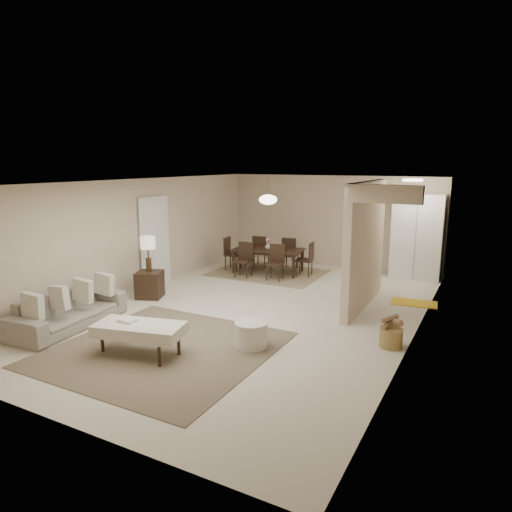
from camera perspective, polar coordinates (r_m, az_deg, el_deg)
The scene contains 22 objects.
floor at distance 9.03m, azimuth -0.19°, elevation -6.79°, with size 9.00×9.00×0.00m, color beige.
ceiling at distance 8.57m, azimuth -0.20°, elevation 9.27°, with size 9.00×9.00×0.00m, color white.
back_wall at distance 12.81m, azimuth 9.37°, elevation 4.31°, with size 6.00×6.00×0.00m, color #C4B094.
left_wall at distance 10.45m, azimuth -14.87°, elevation 2.42°, with size 9.00×9.00×0.00m, color #C4B094.
right_wall at distance 7.79m, azimuth 19.66°, elevation -0.95°, with size 9.00×9.00×0.00m, color #C4B094.
partition at distance 9.22m, azimuth 13.46°, elevation 1.30°, with size 0.15×2.50×2.50m, color #C4B094.
doorway at distance 10.91m, azimuth -12.57°, elevation 1.69°, with size 0.04×0.90×2.04m, color black.
pantry_cabinet at distance 11.96m, azimuth 19.52°, elevation 2.30°, with size 1.20×0.55×2.10m, color white.
flush_light at distance 10.90m, azimuth 18.99°, elevation 8.95°, with size 0.44×0.44×0.05m, color white.
living_rug at distance 7.39m, azimuth -11.46°, elevation -11.30°, with size 3.20×3.20×0.01m, color brown.
sofa at distance 8.70m, azimuth -22.36°, elevation -6.27°, with size 0.83×2.12×0.62m, color gray.
ottoman_bench at distance 7.16m, azimuth -14.37°, elevation -8.93°, with size 1.44×0.91×0.48m.
side_table at distance 10.05m, azimuth -13.15°, elevation -3.49°, with size 0.52×0.52×0.57m, color black.
table_lamp at distance 9.86m, azimuth -13.37°, elevation 1.26°, with size 0.32×0.32×0.76m.
round_pouf at distance 7.25m, azimuth -0.60°, elevation -9.83°, with size 0.53×0.53×0.41m, color beige.
wicker_basket at distance 7.57m, azimuth 16.51°, elevation -9.77°, with size 0.36×0.36×0.31m, color olive.
dining_rug at distance 11.98m, azimuth 1.47°, elevation -2.10°, with size 2.80×2.10×0.01m, color #887654.
dining_table at distance 11.91m, azimuth 1.47°, elevation -0.65°, with size 1.80×1.00×0.63m, color black.
dining_chairs at distance 11.89m, azimuth 1.48°, elevation -0.07°, with size 2.39×1.84×0.88m.
vase at distance 11.83m, azimuth 1.48°, elevation 1.22°, with size 0.15×0.15×0.16m, color silver.
yellow_mat at distance 10.01m, azimuth 19.16°, elevation -5.56°, with size 0.90×0.55×0.01m, color gold.
pendant_light at distance 11.67m, azimuth 1.52°, elevation 7.06°, with size 0.46×0.46×0.71m.
Camera 1 is at (4.04, -7.55, 2.86)m, focal length 32.00 mm.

